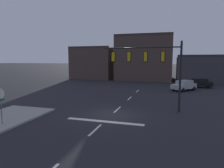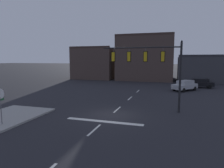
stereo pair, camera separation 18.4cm
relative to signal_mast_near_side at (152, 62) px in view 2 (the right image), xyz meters
name	(u,v)px [view 2 (the right image)]	position (x,y,z in m)	size (l,w,h in m)	color
ground_plane	(111,115)	(-3.19, -2.73, -4.67)	(400.00, 400.00, 0.00)	#232328
sidewalk_near_corner	(1,119)	(-11.45, -6.73, -4.60)	(5.00, 8.00, 0.15)	gray
stop_bar_paint	(104,121)	(-3.19, -4.73, -4.67)	(6.40, 0.50, 0.01)	silver
lane_centreline	(117,109)	(-3.19, -0.73, -4.67)	(0.16, 26.40, 0.01)	silver
signal_mast_near_side	(152,62)	(0.00, 0.00, 0.00)	(7.50, 0.42, 6.63)	black
stop_sign	(0,98)	(-10.08, -7.98, -2.53)	(0.76, 0.64, 2.83)	#56565B
car_lot_nearside	(200,83)	(6.50, 18.22, -3.81)	(4.47, 1.94, 1.61)	black
car_lot_middle	(185,85)	(3.79, 13.93, -3.81)	(4.11, 4.59, 1.61)	#9EA0A5
building_row	(144,62)	(-4.95, 30.19, -0.35)	(36.81, 13.34, 10.52)	#473833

